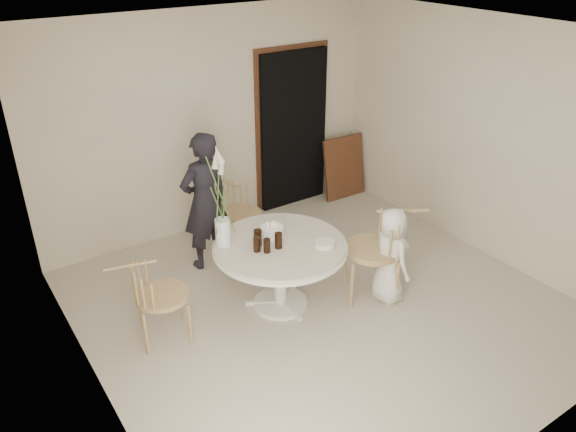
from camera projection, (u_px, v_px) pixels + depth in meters
ground at (322, 305)px, 5.80m from camera, size 4.50×4.50×0.00m
room_shell at (327, 159)px, 5.05m from camera, size 4.50×4.50×4.50m
doorway at (293, 130)px, 7.50m from camera, size 1.00×0.10×2.10m
door_trim at (292, 125)px, 7.50m from camera, size 1.12×0.03×2.22m
table at (280, 253)px, 5.52m from camera, size 1.33×1.33×0.73m
picture_frame at (344, 167)px, 7.96m from camera, size 0.66×0.21×0.87m
chair_far at (235, 205)px, 6.70m from camera, size 0.53×0.55×0.80m
chair_right at (387, 240)px, 5.70m from camera, size 0.75×0.74×1.00m
chair_left at (148, 290)px, 5.07m from camera, size 0.59×0.56×0.87m
girl at (205, 201)px, 6.15m from camera, size 0.61×0.43×1.59m
boy at (390, 255)px, 5.67m from camera, size 0.40×0.55×1.04m
birthday_cake at (272, 232)px, 5.57m from camera, size 0.23×0.23×0.16m
cola_tumbler_a at (257, 244)px, 5.31m from camera, size 0.07×0.07×0.15m
cola_tumbler_b at (278, 241)px, 5.36m from camera, size 0.10×0.10×0.16m
cola_tumbler_c at (258, 238)px, 5.40m from camera, size 0.08×0.08×0.17m
cola_tumbler_d at (267, 246)px, 5.29m from camera, size 0.07×0.07×0.14m
plate_stack at (325, 243)px, 5.42m from camera, size 0.25×0.25×0.05m
flower_vase at (222, 211)px, 5.28m from camera, size 0.15×0.15×1.04m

